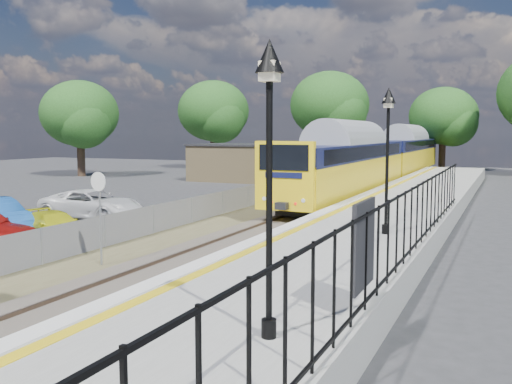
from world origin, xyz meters
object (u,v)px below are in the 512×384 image
Objects in this scene: car_yellow at (54,226)px; car_white at (92,204)px; train at (383,156)px; victorian_lamp_south at (269,120)px; speed_sign at (99,202)px; victorian_lamp_north at (388,126)px.

car_white is at bearing 45.81° from car_yellow.
train is at bearing -27.10° from car_white.
car_yellow is at bearing 145.80° from victorian_lamp_south.
victorian_lamp_south is at bearing -81.10° from train.
car_yellow is (-7.03, -26.59, -1.80)m from train.
victorian_lamp_south is 35.59m from train.
car_yellow is at bearing 153.53° from speed_sign.
victorian_lamp_south and victorian_lamp_north have the same top height.
victorian_lamp_south is at bearing -135.81° from car_white.
car_white is (-2.34, 4.91, 0.15)m from car_yellow.
car_yellow is at bearing -173.15° from victorian_lamp_north.
speed_sign is (-8.00, 5.70, -2.29)m from victorian_lamp_south.
victorian_lamp_south reaches higher than speed_sign.
victorian_lamp_north is at bearing -62.79° from car_yellow.
victorian_lamp_south reaches higher than train.
speed_sign is at bearing -101.54° from car_yellow.
speed_sign is at bearing -94.86° from train.
train is 23.68m from car_white.
victorian_lamp_south is 20.36m from car_white.
train is 27.56m from car_yellow.
speed_sign reaches higher than car_white.
victorian_lamp_north is 9.20m from speed_sign.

